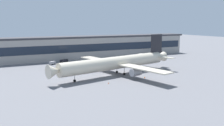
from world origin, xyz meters
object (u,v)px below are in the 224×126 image
Objects in this scene: airliner at (117,63)px; pushback_tractor at (64,61)px; catering_truck at (158,53)px; traffic_cone_0 at (109,83)px; traffic_cone_1 at (145,77)px; baggage_tug at (52,63)px.

airliner reaches higher than pushback_tractor.
catering_truck is 85.16m from traffic_cone_0.
traffic_cone_0 is at bearing -88.28° from pushback_tractor.
traffic_cone_1 is (7.34, -11.91, -5.27)m from airliner.
catering_truck is at bearing 37.14° from airliner.
airliner is 12.35× the size of pushback_tractor.
pushback_tractor is 9.24× the size of traffic_cone_0.
pushback_tractor is at bearing 105.81° from airliner.
airliner is at bearing 51.08° from traffic_cone_0.
catering_truck reaches higher than baggage_tug.
catering_truck is (66.99, -4.57, 1.24)m from pushback_tractor.
baggage_tug is 0.74× the size of pushback_tractor.
baggage_tug reaches higher than traffic_cone_1.
traffic_cone_0 is at bearing -139.99° from catering_truck.
baggage_tug reaches higher than traffic_cone_0.
pushback_tractor is at bearing 109.41° from traffic_cone_1.
catering_truck is at bearing -3.90° from pushback_tractor.
catering_truck is (54.09, 40.97, -3.34)m from airliner.
baggage_tug is at bearing 118.28° from traffic_cone_1.
airliner reaches higher than traffic_cone_0.
catering_truck reaches higher than pushback_tractor.
airliner is 92.02× the size of traffic_cone_1.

